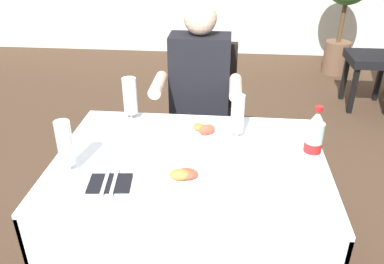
# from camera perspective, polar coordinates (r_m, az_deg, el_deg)

# --- Properties ---
(main_dining_table) EXTENTS (1.20, 0.89, 0.72)m
(main_dining_table) POSITION_cam_1_polar(r_m,az_deg,el_deg) (1.86, -0.29, -8.04)
(main_dining_table) COLOR white
(main_dining_table) RESTS_ON ground
(chair_far_diner_seat) EXTENTS (0.44, 0.50, 0.97)m
(chair_far_diner_seat) POSITION_cam_1_polar(r_m,az_deg,el_deg) (2.58, 1.54, 2.91)
(chair_far_diner_seat) COLOR black
(chair_far_diner_seat) RESTS_ON ground
(seated_diner_far) EXTENTS (0.50, 0.46, 1.26)m
(seated_diner_far) POSITION_cam_1_polar(r_m,az_deg,el_deg) (2.42, 0.99, 5.19)
(seated_diner_far) COLOR #282D42
(seated_diner_far) RESTS_ON ground
(plate_near_camera) EXTENTS (0.23, 0.23, 0.05)m
(plate_near_camera) POSITION_cam_1_polar(r_m,az_deg,el_deg) (1.61, -1.58, -6.70)
(plate_near_camera) COLOR white
(plate_near_camera) RESTS_ON main_dining_table
(plate_far_diner) EXTENTS (0.24, 0.24, 0.07)m
(plate_far_diner) POSITION_cam_1_polar(r_m,az_deg,el_deg) (1.96, 1.64, 0.09)
(plate_far_diner) COLOR white
(plate_far_diner) RESTS_ON main_dining_table
(beer_glass_left) EXTENTS (0.07, 0.07, 0.23)m
(beer_glass_left) POSITION_cam_1_polar(r_m,az_deg,el_deg) (2.09, -8.89, 4.95)
(beer_glass_left) COLOR white
(beer_glass_left) RESTS_ON main_dining_table
(beer_glass_middle) EXTENTS (0.07, 0.07, 0.23)m
(beer_glass_middle) POSITION_cam_1_polar(r_m,az_deg,el_deg) (1.71, -17.74, -1.84)
(beer_glass_middle) COLOR white
(beer_glass_middle) RESTS_ON main_dining_table
(beer_glass_right) EXTENTS (0.07, 0.07, 0.22)m
(beer_glass_right) POSITION_cam_1_polar(r_m,az_deg,el_deg) (1.90, 6.54, 2.15)
(beer_glass_right) COLOR white
(beer_glass_right) RESTS_ON main_dining_table
(cola_bottle_primary) EXTENTS (0.07, 0.07, 0.28)m
(cola_bottle_primary) POSITION_cam_1_polar(r_m,az_deg,el_deg) (1.74, 17.09, -1.16)
(cola_bottle_primary) COLOR silver
(cola_bottle_primary) RESTS_ON main_dining_table
(napkin_cutlery_set) EXTENTS (0.18, 0.19, 0.01)m
(napkin_cutlery_set) POSITION_cam_1_polar(r_m,az_deg,el_deg) (1.64, -11.71, -7.18)
(napkin_cutlery_set) COLOR black
(napkin_cutlery_set) RESTS_ON main_dining_table
(background_chair_left) EXTENTS (0.50, 0.44, 0.97)m
(background_chair_left) POSITION_cam_1_polar(r_m,az_deg,el_deg) (4.20, 25.85, 10.25)
(background_chair_left) COLOR black
(background_chair_left) RESTS_ON ground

